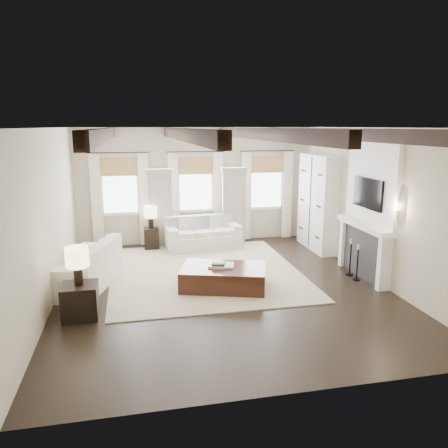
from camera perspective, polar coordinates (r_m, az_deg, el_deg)
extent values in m
plane|color=black|center=(9.04, -0.15, -8.25)|extent=(7.50, 7.50, 0.00)
cube|color=beige|center=(12.25, -3.76, 5.00)|extent=(6.50, 0.04, 3.20)
cube|color=beige|center=(5.10, 8.53, -6.10)|extent=(6.50, 0.04, 3.20)
cube|color=beige|center=(8.56, -21.97, 0.77)|extent=(0.04, 7.50, 3.20)
cube|color=beige|center=(9.79, 18.83, 2.41)|extent=(0.04, 7.50, 3.20)
cube|color=white|center=(8.45, -0.17, 12.47)|extent=(6.50, 7.50, 0.04)
cube|color=black|center=(8.28, -15.54, 11.19)|extent=(0.16, 7.40, 0.22)
cube|color=black|center=(8.33, -5.33, 11.59)|extent=(0.16, 7.40, 0.22)
cube|color=black|center=(8.63, 4.81, 11.64)|extent=(0.16, 7.40, 0.22)
cube|color=black|center=(9.15, 13.72, 11.38)|extent=(0.16, 7.40, 0.22)
cube|color=white|center=(12.10, -13.43, 4.83)|extent=(0.90, 0.03, 1.45)
cube|color=tan|center=(11.98, -13.57, 7.30)|extent=(0.94, 0.04, 0.50)
cube|color=white|center=(12.09, -16.29, 2.83)|extent=(0.28, 0.08, 2.50)
cube|color=white|center=(12.05, -10.40, 3.11)|extent=(0.28, 0.08, 2.50)
cylinder|color=black|center=(11.90, -13.67, 9.05)|extent=(1.60, 0.02, 0.02)
cube|color=white|center=(12.21, -3.75, 5.22)|extent=(0.90, 0.03, 1.45)
cube|color=tan|center=(12.10, -3.74, 7.67)|extent=(0.94, 0.04, 0.50)
cube|color=white|center=(12.10, -6.56, 3.27)|extent=(0.28, 0.08, 2.50)
cube|color=white|center=(12.27, -0.78, 3.49)|extent=(0.28, 0.08, 2.50)
cylinder|color=black|center=(12.02, -3.73, 9.41)|extent=(1.60, 0.02, 0.02)
cube|color=white|center=(12.67, 5.51, 5.45)|extent=(0.90, 0.03, 1.45)
cube|color=tan|center=(12.56, 5.64, 7.82)|extent=(0.94, 0.04, 0.50)
cube|color=white|center=(12.46, 2.88, 3.61)|extent=(0.28, 0.08, 2.50)
cube|color=white|center=(12.83, 8.26, 3.75)|extent=(0.28, 0.08, 2.50)
cylinder|color=black|center=(12.48, 5.75, 9.49)|extent=(1.60, 0.02, 0.02)
cube|color=#B7AB9F|center=(12.03, -8.41, 1.85)|extent=(0.64, 0.38, 2.00)
cube|color=#B2B7BA|center=(11.80, -8.37, 2.39)|extent=(0.48, 0.02, 1.40)
cube|color=#B7AB9F|center=(11.88, -8.58, 6.88)|extent=(0.70, 0.42, 0.12)
cube|color=#B7AB9F|center=(12.32, 1.15, 2.24)|extent=(0.64, 0.38, 2.00)
cube|color=#B2B7BA|center=(12.10, 1.37, 2.77)|extent=(0.48, 0.02, 1.40)
cube|color=#B7AB9F|center=(12.17, 1.17, 7.16)|extent=(0.70, 0.42, 0.12)
cube|color=#262628|center=(9.97, 17.95, -3.55)|extent=(0.18, 1.50, 1.10)
cube|color=black|center=(10.00, 17.74, -4.39)|extent=(0.10, 0.90, 0.70)
cube|color=white|center=(9.28, 20.23, -4.92)|extent=(0.26, 0.14, 1.10)
cube|color=white|center=(10.64, 15.59, -2.39)|extent=(0.26, 0.14, 1.10)
cube|color=white|center=(9.79, 17.84, -0.15)|extent=(0.32, 1.90, 0.12)
cube|color=white|center=(9.69, 18.78, 5.31)|extent=(0.10, 1.90, 1.80)
cube|color=black|center=(9.69, 18.32, 3.84)|extent=(0.07, 1.10, 0.64)
cylinder|color=#FFD899|center=(8.84, 21.77, 2.12)|extent=(0.10, 0.10, 0.14)
cube|color=silver|center=(11.81, 12.10, 2.74)|extent=(0.40, 1.70, 2.50)
cube|color=black|center=(11.73, 11.16, 2.71)|extent=(0.01, 0.02, 2.40)
cube|color=#C1B89B|center=(9.95, -2.49, -6.22)|extent=(4.16, 4.58, 0.02)
cube|color=white|center=(11.81, -2.76, -2.26)|extent=(2.07, 1.12, 0.38)
cube|color=white|center=(12.04, -3.23, 0.10)|extent=(1.90, 0.42, 0.47)
cube|color=white|center=(11.54, -6.92, -1.10)|extent=(0.34, 0.87, 0.25)
cube|color=white|center=(12.00, 1.22, -0.48)|extent=(0.34, 0.87, 0.25)
cube|color=white|center=(11.57, -5.32, -1.31)|extent=(0.59, 0.62, 0.13)
cube|color=white|center=(11.71, -2.71, -1.11)|extent=(0.59, 0.62, 0.13)
cube|color=white|center=(11.86, -0.17, -0.91)|extent=(0.59, 0.62, 0.13)
cube|color=#6C83A6|center=(11.71, -6.36, -0.17)|extent=(0.42, 0.25, 0.41)
cube|color=silver|center=(11.78, -5.01, -0.07)|extent=(0.42, 0.25, 0.41)
cube|color=beige|center=(11.84, -3.68, 0.02)|extent=(0.42, 0.25, 0.41)
cube|color=#6C83A6|center=(11.92, -2.37, 0.12)|extent=(0.42, 0.25, 0.41)
cube|color=silver|center=(12.00, -1.07, 0.21)|extent=(0.42, 0.25, 0.41)
cube|color=beige|center=(12.08, 0.21, 0.31)|extent=(0.42, 0.25, 0.41)
cube|color=white|center=(9.49, -17.61, -6.57)|extent=(1.49, 2.25, 0.39)
cube|color=white|center=(9.23, -15.72, -4.11)|extent=(0.78, 1.95, 0.49)
cube|color=white|center=(10.20, -15.82, -3.21)|extent=(0.92, 0.50, 0.26)
cube|color=white|center=(8.61, -20.03, -6.45)|extent=(0.92, 0.50, 0.26)
cube|color=white|center=(9.94, -16.73, -4.05)|extent=(0.73, 0.70, 0.14)
cube|color=white|center=(9.43, -17.99, -5.03)|extent=(0.73, 0.70, 0.14)
cube|color=white|center=(8.94, -19.40, -6.11)|extent=(0.73, 0.70, 0.14)
cube|color=#6C83A6|center=(9.95, -15.17, -2.70)|extent=(0.33, 0.46, 0.43)
cube|color=silver|center=(9.61, -15.91, -3.27)|extent=(0.33, 0.46, 0.43)
cube|color=beige|center=(9.28, -16.70, -3.89)|extent=(0.33, 0.46, 0.43)
cube|color=#6C83A6|center=(8.96, -17.56, -4.55)|extent=(0.33, 0.46, 0.43)
cube|color=silver|center=(8.63, -18.48, -5.26)|extent=(0.33, 0.46, 0.43)
cube|color=black|center=(8.94, -0.07, -7.00)|extent=(1.91, 1.50, 0.44)
cube|color=white|center=(8.93, -0.37, -5.40)|extent=(0.59, 0.51, 0.04)
cube|color=#262628|center=(8.86, -0.74, -5.26)|extent=(0.31, 0.27, 0.04)
cube|color=beige|center=(8.83, -0.70, -5.09)|extent=(0.26, 0.23, 0.03)
cube|color=black|center=(7.99, -18.25, -9.53)|extent=(0.59, 0.59, 0.59)
cylinder|color=black|center=(7.84, -18.48, -6.43)|extent=(0.15, 0.15, 0.32)
cylinder|color=#F9D89E|center=(7.74, -18.65, -4.09)|extent=(0.39, 0.39, 0.34)
cube|color=black|center=(11.87, -9.45, -1.87)|extent=(0.38, 0.38, 0.57)
cylinder|color=black|center=(11.77, -9.53, 0.15)|extent=(0.13, 0.13, 0.29)
cylinder|color=#F9D89E|center=(11.71, -9.58, 1.57)|extent=(0.34, 0.34, 0.30)
cylinder|color=black|center=(9.87, 16.90, -6.94)|extent=(0.16, 0.16, 0.02)
cylinder|color=black|center=(9.76, 17.03, -5.07)|extent=(0.03, 0.03, 0.70)
cylinder|color=beige|center=(9.66, 17.17, -2.88)|extent=(0.06, 0.06, 0.10)
cylinder|color=black|center=(10.13, 16.05, -6.38)|extent=(0.17, 0.17, 0.02)
cylinder|color=black|center=(10.02, 16.17, -4.45)|extent=(0.03, 0.03, 0.73)
cylinder|color=beige|center=(9.91, 16.32, -2.18)|extent=(0.06, 0.06, 0.10)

